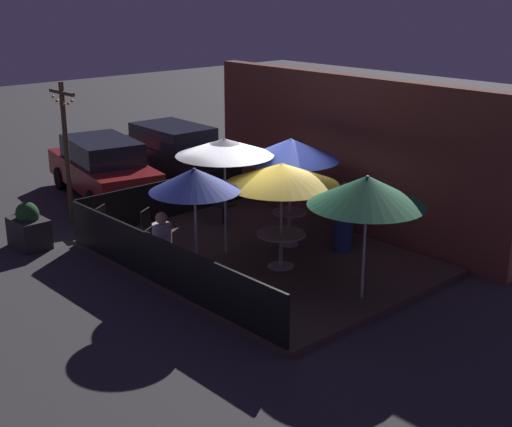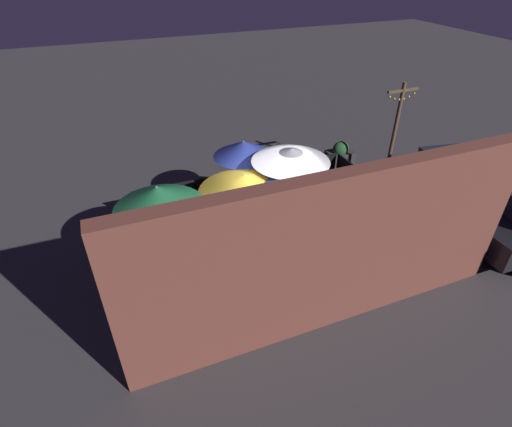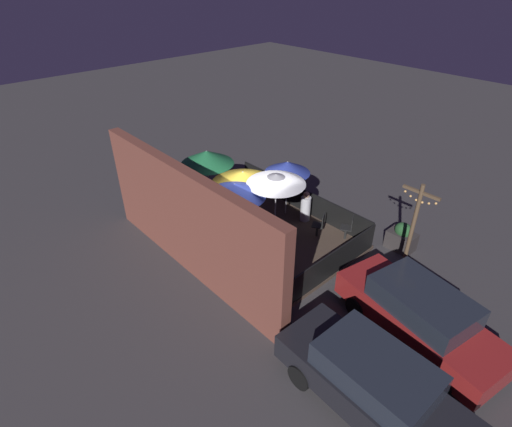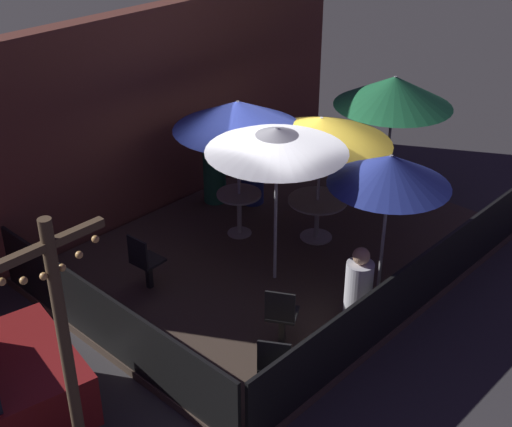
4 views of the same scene
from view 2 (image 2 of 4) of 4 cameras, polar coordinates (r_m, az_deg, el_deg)
ground_plane at (r=11.03m, az=2.64°, el=-4.56°), size 60.00×60.00×0.00m
patio_deck at (r=11.00m, az=2.64°, el=-4.32°), size 6.92×5.11×0.12m
building_wall at (r=8.01m, az=11.18°, el=-5.82°), size 8.52×0.36×3.68m
fence_front at (r=12.62m, az=-1.96°, el=4.20°), size 6.72×0.05×0.95m
fence_side_left at (r=12.27m, az=17.43°, el=1.55°), size 0.05×4.91×0.95m
patio_umbrella_0 at (r=9.10m, az=5.35°, el=3.43°), size 2.09×2.09×2.39m
patio_umbrella_1 at (r=9.74m, az=-1.65°, el=4.43°), size 2.29×2.29×2.17m
patio_umbrella_2 at (r=11.29m, az=-1.79°, el=9.24°), size 1.72×1.72×2.24m
patio_umbrella_3 at (r=9.25m, az=-13.81°, el=2.30°), size 2.11×2.11×2.32m
patio_umbrella_4 at (r=10.30m, az=5.01°, el=8.31°), size 2.04×2.04×2.48m
dining_table_0 at (r=9.98m, az=4.88°, el=-4.23°), size 0.75×0.75×0.77m
dining_table_1 at (r=10.49m, az=-1.53°, el=-2.06°), size 0.99×0.99×0.73m
patio_chair_0 at (r=12.52m, az=7.03°, el=3.84°), size 0.55×0.55×0.93m
patio_chair_1 at (r=11.09m, az=14.54°, el=-1.51°), size 0.42×0.42×0.93m
patio_chair_2 at (r=13.33m, az=8.87°, el=5.75°), size 0.55×0.55×0.94m
patron_0 at (r=9.01m, az=4.97°, el=-9.46°), size 0.58×0.58×1.32m
patron_1 at (r=12.42m, az=1.65°, el=4.08°), size 0.54×0.54×1.23m
patron_2 at (r=9.24m, az=1.02°, el=-8.10°), size 0.54×0.54×1.28m
planter_box at (r=14.96m, az=11.88°, el=7.95°), size 0.94×0.66×1.04m
light_post at (r=13.78m, az=19.24°, el=11.26°), size 1.10×0.12×3.46m
parked_car_0 at (r=14.09m, az=27.42°, el=4.70°), size 4.74×2.50×1.62m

